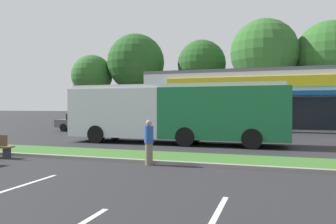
% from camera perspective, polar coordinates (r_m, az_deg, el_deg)
% --- Properties ---
extents(grass_median, '(56.00, 2.20, 0.12)m').
position_cam_1_polar(grass_median, '(13.12, 1.57, -7.81)').
color(grass_median, '#386B28').
rests_on(grass_median, ground_plane).
extents(curb_lip, '(56.00, 0.24, 0.12)m').
position_cam_1_polar(curb_lip, '(11.97, -0.09, -8.67)').
color(curb_lip, gray).
rests_on(curb_lip, ground_plane).
extents(storefront_building, '(23.05, 11.49, 5.28)m').
position_cam_1_polar(storefront_building, '(33.52, 17.79, 1.95)').
color(storefront_building, silver).
rests_on(storefront_building, ground_plane).
extents(tree_far_left, '(5.89, 5.89, 9.48)m').
position_cam_1_polar(tree_far_left, '(49.54, -12.93, 6.15)').
color(tree_far_left, '#473323').
rests_on(tree_far_left, ground_plane).
extents(tree_left, '(8.07, 8.07, 12.29)m').
position_cam_1_polar(tree_left, '(47.80, -5.54, 8.44)').
color(tree_left, '#473323').
rests_on(tree_left, ground_plane).
extents(tree_mid_left, '(6.54, 6.54, 11.03)m').
position_cam_1_polar(tree_mid_left, '(45.63, 5.80, 8.15)').
color(tree_mid_left, '#473323').
rests_on(tree_mid_left, ground_plane).
extents(tree_mid, '(8.09, 8.09, 12.53)m').
position_cam_1_polar(tree_mid, '(42.12, 16.20, 9.73)').
color(tree_mid, '#473323').
rests_on(tree_mid, ground_plane).
extents(tree_mid_right, '(7.98, 7.98, 12.03)m').
position_cam_1_polar(tree_mid_right, '(43.67, 25.98, 8.77)').
color(tree_mid_right, '#473323').
rests_on(tree_mid_right, ground_plane).
extents(city_bus, '(12.11, 2.67, 3.25)m').
position_cam_1_polar(city_bus, '(18.33, 1.17, 0.06)').
color(city_bus, '#196638').
rests_on(city_bus, ground_plane).
extents(car_0, '(4.69, 1.93, 1.44)m').
position_cam_1_polar(car_0, '(28.21, -14.14, -1.70)').
color(car_0, '#515459').
rests_on(car_0, ground_plane).
extents(pedestrian_by_pole, '(0.32, 0.32, 1.59)m').
position_cam_1_polar(pedestrian_by_pole, '(11.76, -3.30, -5.21)').
color(pedestrian_by_pole, '#726651').
rests_on(pedestrian_by_pole, ground_plane).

